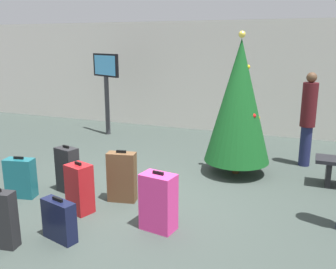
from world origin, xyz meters
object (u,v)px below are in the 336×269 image
at_px(flight_info_kiosk, 106,78).
at_px(suitcase_2, 68,170).
at_px(holiday_tree, 239,102).
at_px(suitcase_3, 122,177).
at_px(traveller_0, 308,117).
at_px(suitcase_5, 80,189).
at_px(suitcase_0, 21,178).
at_px(suitcase_4, 158,202).
at_px(suitcase_6, 59,220).

xyz_separation_m(flight_info_kiosk, suitcase_2, (1.39, -3.61, -1.11)).
bearing_deg(holiday_tree, suitcase_3, -126.31).
relative_size(traveller_0, suitcase_5, 2.43).
relative_size(suitcase_2, suitcase_5, 1.04).
height_order(flight_info_kiosk, suitcase_0, flight_info_kiosk).
xyz_separation_m(flight_info_kiosk, suitcase_4, (3.23, -4.22, -1.11)).
relative_size(suitcase_2, suitcase_3, 0.97).
xyz_separation_m(suitcase_2, suitcase_3, (0.99, 0.01, 0.01)).
distance_m(flight_info_kiosk, traveller_0, 4.99).
height_order(suitcase_0, suitcase_3, suitcase_3).
distance_m(holiday_tree, suitcase_4, 2.71).
relative_size(holiday_tree, suitcase_0, 3.88).
distance_m(suitcase_2, suitcase_4, 1.94).
bearing_deg(suitcase_0, flight_info_kiosk, 101.54).
distance_m(traveller_0, suitcase_5, 4.48).
bearing_deg(holiday_tree, suitcase_4, -101.58).
bearing_deg(holiday_tree, suitcase_5, -125.55).
bearing_deg(suitcase_2, suitcase_5, -42.38).
distance_m(traveller_0, suitcase_2, 4.53).
distance_m(traveller_0, suitcase_6, 4.96).
bearing_deg(suitcase_3, suitcase_0, -163.78).
distance_m(flight_info_kiosk, suitcase_0, 4.30).
bearing_deg(suitcase_5, traveller_0, 49.28).
bearing_deg(suitcase_5, suitcase_6, -74.33).
relative_size(suitcase_0, suitcase_4, 0.83).
relative_size(holiday_tree, suitcase_2, 3.29).
relative_size(suitcase_4, suitcase_5, 1.06).
relative_size(holiday_tree, suitcase_3, 3.18).
relative_size(traveller_0, suitcase_6, 3.29).
xyz_separation_m(holiday_tree, suitcase_6, (-1.53, -3.17, -1.08)).
distance_m(traveller_0, suitcase_3, 3.82).
distance_m(holiday_tree, suitcase_0, 3.86).
distance_m(suitcase_0, suitcase_6, 1.63).
bearing_deg(suitcase_2, suitcase_4, -18.30).
relative_size(traveller_0, suitcase_4, 2.30).
distance_m(suitcase_3, suitcase_5, 0.68).
height_order(suitcase_2, suitcase_4, suitcase_4).
distance_m(suitcase_5, suitcase_6, 0.77).
bearing_deg(flight_info_kiosk, suitcase_5, -64.38).
relative_size(holiday_tree, flight_info_kiosk, 1.23).
bearing_deg(flight_info_kiosk, suitcase_6, -65.79).
xyz_separation_m(suitcase_3, suitcase_5, (-0.37, -0.57, -0.03)).
bearing_deg(suitcase_3, flight_info_kiosk, 123.32).
xyz_separation_m(suitcase_4, suitcase_6, (-1.02, -0.69, -0.12)).
relative_size(suitcase_0, suitcase_2, 0.85).
bearing_deg(suitcase_0, suitcase_3, 16.22).
relative_size(traveller_0, suitcase_3, 2.27).
xyz_separation_m(holiday_tree, suitcase_3, (-1.37, -1.86, -0.95)).
height_order(suitcase_3, suitcase_5, suitcase_3).
bearing_deg(traveller_0, holiday_tree, -141.12).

